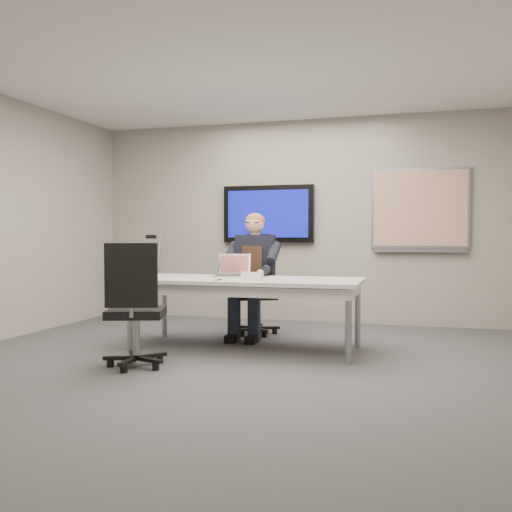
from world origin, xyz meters
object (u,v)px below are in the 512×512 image
(laptop, at_px, (232,271))
(office_chair_near, at_px, (135,329))
(office_chair_far, at_px, (256,306))
(seated_person, at_px, (251,287))
(conference_table, at_px, (245,287))

(laptop, bearing_deg, office_chair_near, -132.65)
(office_chair_far, relative_size, seated_person, 0.73)
(conference_table, xyz_separation_m, seated_person, (-0.15, 0.66, -0.07))
(office_chair_near, bearing_deg, laptop, -127.87)
(conference_table, height_order, office_chair_near, office_chair_near)
(conference_table, bearing_deg, seated_person, 101.65)
(laptop, bearing_deg, office_chair_far, 61.64)
(laptop, bearing_deg, seated_person, 56.47)
(conference_table, relative_size, office_chair_far, 2.26)
(office_chair_near, distance_m, laptop, 1.48)
(office_chair_far, xyz_separation_m, laptop, (-0.06, -0.71, 0.47))
(seated_person, height_order, laptop, seated_person)
(conference_table, bearing_deg, laptop, 134.92)
(conference_table, relative_size, laptop, 5.39)
(office_chair_far, height_order, laptop, office_chair_far)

